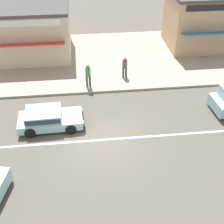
{
  "coord_description": "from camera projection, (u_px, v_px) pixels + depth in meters",
  "views": [
    {
      "loc": [
        -0.86,
        -12.82,
        11.22
      ],
      "look_at": [
        0.73,
        1.42,
        0.8
      ],
      "focal_mm": 50.0,
      "sensor_mm": 36.0,
      "label": 1
    }
  ],
  "objects": [
    {
      "name": "pedestrian_far_end",
      "position": [
        88.0,
        74.0,
        20.62
      ],
      "size": [
        0.34,
        0.34,
        1.71
      ],
      "color": "#4C4238",
      "rests_on": "kerb_strip"
    },
    {
      "name": "hatchback_pale_blue_1",
      "position": [
        48.0,
        118.0,
        17.61
      ],
      "size": [
        3.74,
        1.94,
        1.1
      ],
      "color": "#93C6D6",
      "rests_on": "ground"
    },
    {
      "name": "shopfront_mid_block",
      "position": [
        28.0,
        29.0,
        24.32
      ],
      "size": [
        6.57,
        6.23,
        3.99
      ],
      "color": "beige",
      "rests_on": "kerb_strip"
    },
    {
      "name": "pedestrian_near_clock",
      "position": [
        125.0,
        66.0,
        21.76
      ],
      "size": [
        0.34,
        0.34,
        1.54
      ],
      "color": "#333338",
      "rests_on": "kerb_strip"
    },
    {
      "name": "lane_centre_stripe",
      "position": [
        102.0,
        140.0,
        16.98
      ],
      "size": [
        50.4,
        0.14,
        0.01
      ],
      "primitive_type": "cube",
      "color": "silver",
      "rests_on": "ground"
    },
    {
      "name": "ground_plane",
      "position": [
        102.0,
        140.0,
        16.98
      ],
      "size": [
        160.0,
        160.0,
        0.0
      ],
      "primitive_type": "plane",
      "color": "#544F47"
    },
    {
      "name": "shopfront_corner_warung",
      "position": [
        206.0,
        19.0,
        25.52
      ],
      "size": [
        6.23,
        5.23,
        4.41
      ],
      "color": "tan",
      "rests_on": "kerb_strip"
    },
    {
      "name": "kerb_strip",
      "position": [
        91.0,
        59.0,
        24.76
      ],
      "size": [
        68.0,
        10.0,
        0.15
      ],
      "primitive_type": "cube",
      "color": "#9E9384",
      "rests_on": "ground"
    }
  ]
}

